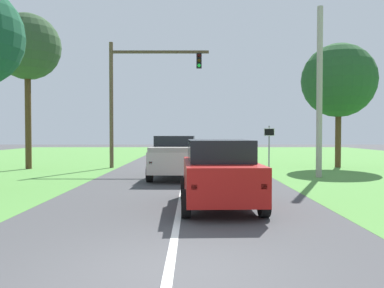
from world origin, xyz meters
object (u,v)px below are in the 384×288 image
keep_moving_sign (268,142)px  pickup_truck_lead (175,157)px  oak_tree_right (338,81)px  utility_pole_right (319,92)px  red_suv_near (219,172)px  traffic_light (135,87)px  extra_tree_1 (27,47)px

keep_moving_sign → pickup_truck_lead: bearing=-148.8°
keep_moving_sign → oak_tree_right: oak_tree_right is taller
keep_moving_sign → utility_pole_right: size_ratio=0.31×
pickup_truck_lead → oak_tree_right: oak_tree_right is taller
red_suv_near → utility_pole_right: 9.86m
red_suv_near → traffic_light: traffic_light is taller
keep_moving_sign → oak_tree_right: (4.90, 2.86, 3.80)m
oak_tree_right → keep_moving_sign: bearing=-149.7°
pickup_truck_lead → traffic_light: 7.44m
utility_pole_right → extra_tree_1: extra_tree_1 is taller
extra_tree_1 → pickup_truck_lead: bearing=-28.3°
red_suv_near → pickup_truck_lead: (-1.57, 7.29, 0.00)m
red_suv_near → pickup_truck_lead: bearing=102.2°
pickup_truck_lead → oak_tree_right: size_ratio=0.70×
traffic_light → pickup_truck_lead: bearing=-64.4°
red_suv_near → traffic_light: 14.21m
pickup_truck_lead → oak_tree_right: bearing=30.7°
red_suv_near → extra_tree_1: size_ratio=0.49×
pickup_truck_lead → oak_tree_right: 12.41m
oak_tree_right → traffic_light: bearing=-178.8°
red_suv_near → utility_pole_right: size_ratio=0.55×
traffic_light → extra_tree_1: bearing=-173.0°
traffic_light → utility_pole_right: utility_pole_right is taller
red_suv_near → keep_moving_sign: 10.95m
extra_tree_1 → keep_moving_sign: bearing=-7.3°
keep_moving_sign → red_suv_near: bearing=-108.6°
traffic_light → oak_tree_right: 12.69m
traffic_light → extra_tree_1: size_ratio=0.84×
utility_pole_right → oak_tree_right: bearing=61.6°
pickup_truck_lead → keep_moving_sign: keep_moving_sign is taller
pickup_truck_lead → red_suv_near: bearing=-77.8°
traffic_light → keep_moving_sign: (7.78, -2.59, -3.39)m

